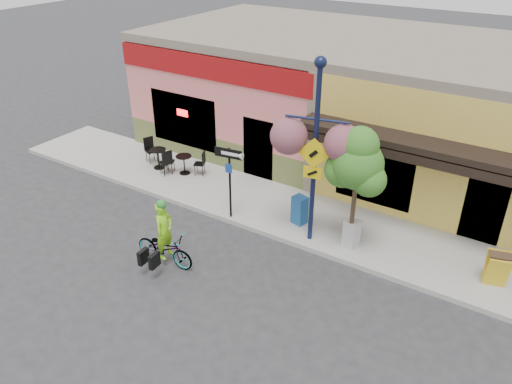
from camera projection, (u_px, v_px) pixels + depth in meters
ground at (283, 255)px, 13.90m from camera, size 90.00×90.00×0.00m
sidewalk at (316, 220)px, 15.34m from camera, size 24.00×3.00×0.15m
curb at (293, 243)px, 14.27m from camera, size 24.00×0.12×0.15m
building at (386, 103)px, 18.35m from camera, size 18.20×8.20×4.50m
bicycle at (165, 248)px, 13.37m from camera, size 1.81×0.74×0.93m
cyclist_rider at (165, 238)px, 13.18m from camera, size 0.43×0.62×1.62m
lamp_post at (315, 155)px, 13.10m from camera, size 1.78×1.02×5.23m
one_way_sign at (230, 183)px, 14.84m from camera, size 0.90×0.31×2.30m
cafe_set_left at (158, 156)px, 18.14m from camera, size 1.79×1.36×0.97m
cafe_set_right at (184, 162)px, 17.76m from camera, size 1.69×1.29×0.91m
newspaper_box_blue at (300, 210)px, 14.87m from camera, size 0.48×0.45×0.89m
newspaper_box_grey at (351, 234)px, 13.83m from camera, size 0.46×0.43×0.82m
street_tree at (355, 190)px, 13.08m from camera, size 1.61×1.61×3.64m
sandwich_board at (497, 273)px, 12.23m from camera, size 0.62×0.52×0.89m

